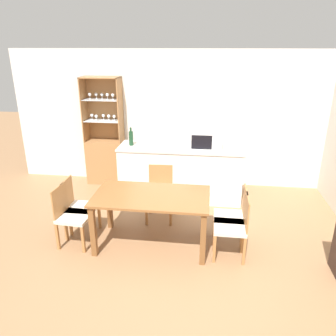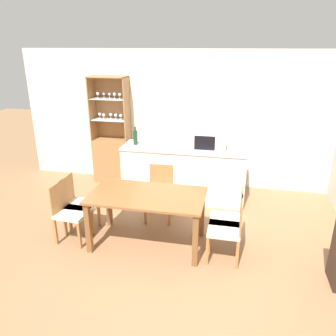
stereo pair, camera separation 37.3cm
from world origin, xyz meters
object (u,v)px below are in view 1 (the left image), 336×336
object	(u,v)px
dining_chair_side_left_far	(79,207)
wine_bottle	(131,138)
display_cabinet	(106,153)
dining_chair_side_right_far	(232,217)
dining_chair_side_right_near	(233,226)
dining_chair_head_far	(160,193)
dining_table	(151,203)
microwave	(206,140)
dining_chair_side_left_near	(72,216)

from	to	relation	value
dining_chair_side_left_far	wine_bottle	size ratio (longest dim) A/B	2.68
display_cabinet	wine_bottle	distance (m)	0.97
dining_chair_side_right_far	dining_chair_side_right_near	size ratio (longest dim) A/B	1.00
dining_chair_head_far	dining_chair_side_right_near	bearing A→B (deg)	138.53
display_cabinet	wine_bottle	size ratio (longest dim) A/B	6.49
wine_bottle	dining_chair_head_far	bearing A→B (deg)	-52.15
dining_table	wine_bottle	size ratio (longest dim) A/B	4.82
dining_chair_side_right_far	dining_chair_head_far	world-z (taller)	same
microwave	dining_table	bearing A→B (deg)	-113.19
dining_table	dining_chair_side_right_far	distance (m)	1.11
microwave	wine_bottle	xyz separation A→B (m)	(-1.31, -0.04, -0.01)
display_cabinet	wine_bottle	bearing A→B (deg)	-38.85
microwave	wine_bottle	size ratio (longest dim) A/B	1.67
microwave	display_cabinet	bearing A→B (deg)	165.84
dining_chair_side_right_near	microwave	world-z (taller)	microwave
dining_table	dining_chair_side_right_near	bearing A→B (deg)	-6.65
wine_bottle	dining_chair_side_right_near	bearing A→B (deg)	-44.29
dining_chair_side_right_near	dining_chair_side_left_far	size ratio (longest dim) A/B	1.00
dining_table	dining_chair_side_right_far	xyz separation A→B (m)	(1.09, 0.13, -0.20)
dining_chair_head_far	microwave	world-z (taller)	microwave
dining_chair_side_left_near	microwave	bearing A→B (deg)	137.93
display_cabinet	microwave	size ratio (longest dim) A/B	3.87
dining_table	dining_chair_side_left_far	distance (m)	1.11
wine_bottle	dining_table	bearing A→B (deg)	-67.80
dining_chair_side_left_far	dining_table	bearing A→B (deg)	82.86
dining_chair_side_right_near	dining_table	bearing A→B (deg)	83.97
dining_chair_side_right_far	wine_bottle	bearing A→B (deg)	50.46
display_cabinet	wine_bottle	world-z (taller)	display_cabinet
dining_chair_head_far	dining_chair_side_right_near	size ratio (longest dim) A/B	1.00
display_cabinet	dining_table	bearing A→B (deg)	-58.15
dining_chair_side_left_far	dining_chair_side_right_far	bearing A→B (deg)	89.47
dining_chair_head_far	microwave	size ratio (longest dim) A/B	1.60
dining_chair_side_left_near	microwave	size ratio (longest dim) A/B	1.60
dining_chair_side_left_far	wine_bottle	world-z (taller)	wine_bottle
dining_table	microwave	size ratio (longest dim) A/B	2.88
display_cabinet	dining_chair_head_far	size ratio (longest dim) A/B	2.42
dining_chair_side_right_far	dining_chair_side_left_far	xyz separation A→B (m)	(-2.17, -0.00, 0.00)
dining_chair_side_right_far	dining_chair_side_left_near	bearing A→B (deg)	96.65
dining_chair_side_right_near	display_cabinet	bearing A→B (deg)	47.75
dining_chair_side_left_near	dining_chair_side_right_far	size ratio (longest dim) A/B	1.00
dining_chair_side_left_near	wine_bottle	world-z (taller)	wine_bottle
dining_table	dining_chair_side_right_near	world-z (taller)	dining_chair_side_right_near
dining_chair_side_right_near	wine_bottle	xyz separation A→B (m)	(-1.72, 1.68, 0.65)
dining_chair_side_left_near	wine_bottle	distance (m)	1.85
dining_chair_head_far	dining_chair_side_right_far	bearing A→B (deg)	147.64
wine_bottle	dining_chair_side_left_far	bearing A→B (deg)	-107.67
dining_chair_head_far	dining_chair_side_left_far	size ratio (longest dim) A/B	1.00
dining_chair_side_left_near	dining_chair_head_far	world-z (taller)	same
dining_chair_side_left_near	dining_chair_side_left_far	xyz separation A→B (m)	(-0.00, 0.25, 0.00)
display_cabinet	dining_table	distance (m)	2.45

